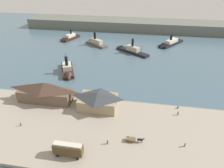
% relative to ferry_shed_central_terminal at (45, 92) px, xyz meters
% --- Properties ---
extents(ground_plane, '(320.00, 320.00, 0.00)m').
position_rel_ferry_shed_central_terminal_xyz_m(ground_plane, '(22.25, 8.68, -5.48)').
color(ground_plane, '#476070').
extents(quay_promenade, '(110.00, 36.00, 1.20)m').
position_rel_ferry_shed_central_terminal_xyz_m(quay_promenade, '(22.25, -13.32, -4.88)').
color(quay_promenade, '#9E9384').
rests_on(quay_promenade, ground).
extents(seawall_edge, '(110.00, 0.80, 1.00)m').
position_rel_ferry_shed_central_terminal_xyz_m(seawall_edge, '(22.25, 5.08, -4.98)').
color(seawall_edge, gray).
rests_on(seawall_edge, ground).
extents(ferry_shed_central_terminal, '(21.98, 7.64, 8.42)m').
position_rel_ferry_shed_central_terminal_xyz_m(ferry_shed_central_terminal, '(0.00, 0.00, 0.00)').
color(ferry_shed_central_terminal, brown).
rests_on(ferry_shed_central_terminal, quay_promenade).
extents(ferry_shed_east_terminal, '(14.71, 9.93, 6.96)m').
position_rel_ferry_shed_central_terminal_xyz_m(ferry_shed_east_terminal, '(22.20, -1.08, -0.75)').
color(ferry_shed_east_terminal, '#998466').
rests_on(ferry_shed_east_terminal, quay_promenade).
extents(street_tram, '(8.73, 2.59, 4.55)m').
position_rel_ferry_shed_central_terminal_xyz_m(street_tram, '(18.87, -25.30, -1.65)').
color(street_tram, '#4C381E').
rests_on(street_tram, quay_promenade).
extents(horse_cart, '(5.89, 1.63, 1.87)m').
position_rel_ferry_shed_central_terminal_xyz_m(horse_cart, '(37.40, -16.79, -3.36)').
color(horse_cart, brown).
rests_on(horse_cart, quay_promenade).
extents(pedestrian_near_cart, '(0.40, 0.40, 1.63)m').
position_rel_ferry_shed_central_terminal_xyz_m(pedestrian_near_cart, '(53.02, -16.26, -3.54)').
color(pedestrian_near_cart, '#6B5B4C').
rests_on(pedestrian_near_cart, quay_promenade).
extents(pedestrian_near_east_shed, '(0.41, 0.41, 1.66)m').
position_rel_ferry_shed_central_terminal_xyz_m(pedestrian_near_east_shed, '(52.64, -0.80, -3.52)').
color(pedestrian_near_east_shed, '#33384C').
rests_on(pedestrian_near_east_shed, quay_promenade).
extents(pedestrian_by_tram, '(0.42, 0.42, 1.69)m').
position_rel_ferry_shed_central_terminal_xyz_m(pedestrian_by_tram, '(29.31, -19.14, -3.51)').
color(pedestrian_by_tram, '#3D4C42').
rests_on(pedestrian_by_tram, quay_promenade).
extents(pedestrian_standing_center, '(0.37, 0.37, 1.51)m').
position_rel_ferry_shed_central_terminal_xyz_m(pedestrian_standing_center, '(-2.01, -15.97, -3.59)').
color(pedestrian_standing_center, '#3D4C42').
rests_on(pedestrian_standing_center, quay_promenade).
extents(mooring_post_center_east, '(0.44, 0.44, 0.90)m').
position_rel_ferry_shed_central_terminal_xyz_m(mooring_post_center_east, '(53.08, 3.27, -3.83)').
color(mooring_post_center_east, black).
rests_on(mooring_post_center_east, quay_promenade).
extents(ferry_moored_east, '(11.47, 18.41, 8.66)m').
position_rel_ferry_shed_central_terminal_xyz_m(ferry_moored_east, '(-19.54, 80.70, -4.06)').
color(ferry_moored_east, black).
rests_on(ferry_moored_east, ground).
extents(ferry_departing_north, '(23.97, 17.81, 10.75)m').
position_rel_ferry_shed_central_terminal_xyz_m(ferry_departing_north, '(28.52, 63.18, -3.98)').
color(ferry_departing_north, black).
rests_on(ferry_departing_north, ground).
extents(ferry_moored_west, '(13.28, 21.15, 10.82)m').
position_rel_ferry_shed_central_terminal_xyz_m(ferry_moored_west, '(-0.76, 26.82, -3.92)').
color(ferry_moored_west, black).
rests_on(ferry_moored_west, ground).
extents(ferry_mid_harbor, '(19.82, 23.67, 9.35)m').
position_rel_ferry_shed_central_terminal_xyz_m(ferry_mid_harbor, '(55.15, 80.15, -4.18)').
color(ferry_mid_harbor, black).
rests_on(ferry_mid_harbor, ground).
extents(ferry_near_quay, '(18.67, 15.31, 10.78)m').
position_rel_ferry_shed_central_terminal_xyz_m(ferry_near_quay, '(2.62, 73.18, -3.81)').
color(ferry_near_quay, '#514C47').
rests_on(ferry_near_quay, ground).
extents(far_headland, '(180.00, 24.00, 8.00)m').
position_rel_ferry_shed_central_terminal_xyz_m(far_headland, '(22.25, 118.68, -1.48)').
color(far_headland, '#60665B').
rests_on(far_headland, ground).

